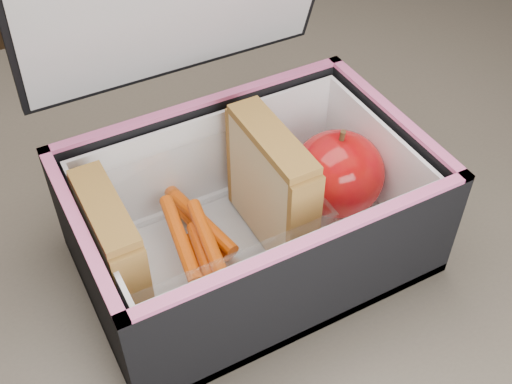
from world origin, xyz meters
The scene contains 8 objects.
kitchen_table centered at (0.00, 0.00, 0.66)m, with size 1.20×0.80×0.75m.
lunch_bag centered at (-0.03, -0.04, 0.81)m, with size 0.28×0.24×0.27m.
plastic_tub centered at (-0.07, -0.04, 0.80)m, with size 0.18×0.13×0.07m, color white, non-canonical shape.
sandwich_left centered at (-0.14, -0.04, 0.82)m, with size 0.03×0.09×0.10m.
sandwich_right centered at (-0.01, -0.04, 0.82)m, with size 0.03×0.10×0.11m.
carrot_sticks centered at (-0.07, -0.04, 0.78)m, with size 0.05×0.15×0.03m.
paper_napkin centered at (0.05, -0.04, 0.77)m, with size 0.07×0.08×0.01m, color white.
red_apple centered at (0.06, -0.04, 0.81)m, with size 0.10×0.10×0.09m.
Camera 1 is at (-0.20, -0.37, 1.18)m, focal length 45.00 mm.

